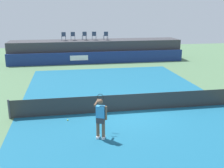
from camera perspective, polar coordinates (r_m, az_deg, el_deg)
The scene contains 13 objects.
ground_plane at distance 17.52m, azimuth 1.31°, elevation -2.20°, with size 48.00×48.00×0.00m, color #4C704C.
court_inner at distance 14.75m, azimuth 3.57°, elevation -5.69°, with size 12.00×22.00×0.00m, color #16597A.
sponsor_wall at distance 27.47m, azimuth -2.96°, elevation 5.60°, with size 18.00×0.22×1.20m.
spectator_platform at distance 29.16m, azimuth -3.39°, elevation 7.17°, with size 18.00×2.80×2.20m, color #38383D.
spectator_chair_far_left at distance 28.82m, azimuth -10.25°, elevation 10.04°, with size 0.46×0.46×0.89m.
spectator_chair_left at distance 28.88m, azimuth -8.32°, elevation 10.14°, with size 0.45×0.45×0.89m.
spectator_chair_center at distance 29.05m, azimuth -5.89°, elevation 10.25°, with size 0.48×0.48×0.89m.
spectator_chair_right at distance 29.01m, azimuth -3.83°, elevation 10.29°, with size 0.48×0.48×0.89m.
spectator_chair_far_right at distance 28.95m, azimuth -1.34°, elevation 10.31°, with size 0.47×0.47×0.89m.
tennis_net at distance 14.59m, azimuth 3.61°, elevation -3.96°, with size 12.40×0.02×0.95m, color #2D2D2D.
net_post_near at distance 14.51m, azimuth -21.05°, elevation -5.02°, with size 0.10×0.10×1.00m, color #4C4C51.
tennis_player at distance 11.40m, azimuth -2.44°, elevation -7.06°, with size 0.56×1.25×1.77m.
tennis_ball at distance 13.64m, azimuth -9.41°, elevation -7.55°, with size 0.07×0.07×0.07m, color #D8EA33.
Camera 1 is at (-3.26, -13.36, 5.34)m, focal length 43.01 mm.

